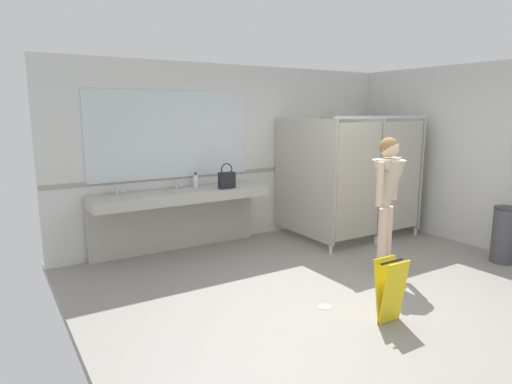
% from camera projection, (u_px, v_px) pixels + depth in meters
% --- Properties ---
extents(ground_plane, '(5.89, 5.53, 0.10)m').
position_uv_depth(ground_plane, '(352.00, 291.00, 5.07)').
color(ground_plane, gray).
extents(wall_back, '(5.89, 0.12, 2.67)m').
position_uv_depth(wall_back, '(242.00, 153.00, 6.93)').
color(wall_back, silver).
rests_on(wall_back, ground_plane).
extents(wall_side_right, '(0.12, 5.53, 2.67)m').
position_uv_depth(wall_side_right, '(497.00, 158.00, 6.22)').
color(wall_side_right, silver).
rests_on(wall_side_right, ground_plane).
extents(wall_back_tile_band, '(5.89, 0.01, 0.06)m').
position_uv_depth(wall_back_tile_band, '(244.00, 171.00, 6.93)').
color(wall_back_tile_band, '#9E937F').
rests_on(wall_back_tile_band, wall_back).
extents(vanity_counter, '(2.48, 0.58, 1.01)m').
position_uv_depth(vanity_counter, '(180.00, 206.00, 6.21)').
color(vanity_counter, '#B2ADA3').
rests_on(vanity_counter, ground_plane).
extents(mirror_panel, '(2.38, 0.02, 1.22)m').
position_uv_depth(mirror_panel, '(172.00, 135.00, 6.20)').
color(mirror_panel, silver).
rests_on(mirror_panel, wall_back).
extents(bathroom_stalls, '(1.87, 1.46, 1.92)m').
position_uv_depth(bathroom_stalls, '(356.00, 174.00, 6.93)').
color(bathroom_stalls, '#B2AD9E').
rests_on(bathroom_stalls, ground_plane).
extents(trash_bin, '(0.33, 0.33, 0.75)m').
position_uv_depth(trash_bin, '(505.00, 235.00, 5.83)').
color(trash_bin, '#47474C').
rests_on(trash_bin, ground_plane).
extents(person_standing, '(0.55, 0.52, 1.68)m').
position_uv_depth(person_standing, '(387.00, 188.00, 5.35)').
color(person_standing, beige).
rests_on(person_standing, ground_plane).
extents(handbag, '(0.23, 0.10, 0.36)m').
position_uv_depth(handbag, '(227.00, 179.00, 6.27)').
color(handbag, black).
rests_on(handbag, vanity_counter).
extents(soap_dispenser, '(0.07, 0.07, 0.21)m').
position_uv_depth(soap_dispenser, '(196.00, 181.00, 6.37)').
color(soap_dispenser, white).
rests_on(soap_dispenser, vanity_counter).
extents(wet_floor_sign, '(0.28, 0.19, 0.62)m').
position_uv_depth(wet_floor_sign, '(390.00, 290.00, 4.16)').
color(wet_floor_sign, yellow).
rests_on(wet_floor_sign, ground_plane).
extents(floor_drain_cover, '(0.14, 0.14, 0.01)m').
position_uv_depth(floor_drain_cover, '(325.00, 307.00, 4.53)').
color(floor_drain_cover, '#B7BABF').
rests_on(floor_drain_cover, ground_plane).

